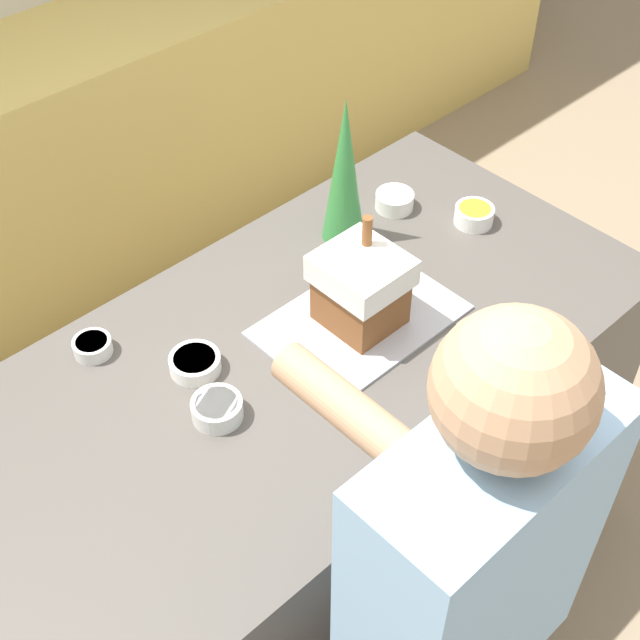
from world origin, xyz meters
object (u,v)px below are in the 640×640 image
object	(u,v)px
candy_bowl_center_rear	(195,363)
candy_bowl_behind_tray	(92,346)
gingerbread_house	(361,288)
candy_bowl_near_tray_right	(395,200)
decorative_tree	(344,171)
baking_tray	(360,320)
candy_bowl_front_corner	(474,215)
candy_bowl_near_tray_left	(217,408)

from	to	relation	value
candy_bowl_center_rear	candy_bowl_behind_tray	size ratio (longest dim) A/B	1.31
gingerbread_house	candy_bowl_behind_tray	world-z (taller)	gingerbread_house
gingerbread_house	candy_bowl_near_tray_right	bearing A→B (deg)	33.00
decorative_tree	baking_tray	bearing A→B (deg)	-127.41
candy_bowl_near_tray_right	candy_bowl_front_corner	size ratio (longest dim) A/B	0.99
candy_bowl_near_tray_right	baking_tray	bearing A→B (deg)	-147.00
gingerbread_house	candy_bowl_near_tray_left	distance (m)	0.45
gingerbread_house	decorative_tree	world-z (taller)	decorative_tree
gingerbread_house	candy_bowl_near_tray_right	world-z (taller)	gingerbread_house
gingerbread_house	decorative_tree	xyz separation A→B (m)	(0.20, 0.27, 0.10)
candy_bowl_near_tray_right	candy_bowl_behind_tray	bearing A→B (deg)	173.73
candy_bowl_near_tray_left	candy_bowl_behind_tray	bearing A→B (deg)	104.54
gingerbread_house	candy_bowl_near_tray_left	xyz separation A→B (m)	(-0.44, 0.00, -0.08)
baking_tray	candy_bowl_near_tray_left	distance (m)	0.44
candy_bowl_behind_tray	candy_bowl_front_corner	bearing A→B (deg)	-16.04
baking_tray	candy_bowl_center_rear	distance (m)	0.41
gingerbread_house	candy_bowl_center_rear	distance (m)	0.42
gingerbread_house	candy_bowl_behind_tray	xyz separation A→B (m)	(-0.53, 0.36, -0.09)
baking_tray	candy_bowl_behind_tray	size ratio (longest dim) A/B	5.25
decorative_tree	candy_bowl_near_tray_right	world-z (taller)	decorative_tree
decorative_tree	candy_bowl_behind_tray	size ratio (longest dim) A/B	4.59
candy_bowl_center_rear	candy_bowl_behind_tray	xyz separation A→B (m)	(-0.14, 0.21, -0.00)
candy_bowl_behind_tray	decorative_tree	bearing A→B (deg)	-7.04
gingerbread_house	candy_bowl_near_tray_right	distance (m)	0.48
baking_tray	gingerbread_house	world-z (taller)	gingerbread_house
gingerbread_house	candy_bowl_near_tray_left	size ratio (longest dim) A/B	2.37
candy_bowl_center_rear	candy_bowl_behind_tray	world-z (taller)	candy_bowl_center_rear
candy_bowl_center_rear	candy_bowl_near_tray_right	size ratio (longest dim) A/B	1.12
candy_bowl_front_corner	gingerbread_house	bearing A→B (deg)	-173.19
gingerbread_house	candy_bowl_behind_tray	bearing A→B (deg)	146.03
candy_bowl_behind_tray	baking_tray	bearing A→B (deg)	-34.00
candy_bowl_near_tray_right	candy_bowl_center_rear	bearing A→B (deg)	-172.23
candy_bowl_front_corner	candy_bowl_center_rear	bearing A→B (deg)	174.31
candy_bowl_near_tray_left	candy_bowl_near_tray_right	world-z (taller)	same
candy_bowl_center_rear	candy_bowl_near_tray_right	distance (m)	0.79
candy_bowl_near_tray_left	candy_bowl_center_rear	size ratio (longest dim) A/B	0.95
gingerbread_house	candy_bowl_front_corner	distance (m)	0.51
decorative_tree	candy_bowl_front_corner	distance (m)	0.41
candy_bowl_near_tray_left	candy_bowl_center_rear	bearing A→B (deg)	70.83
decorative_tree	candy_bowl_near_tray_left	size ratio (longest dim) A/B	3.67
candy_bowl_center_rear	candy_bowl_near_tray_right	world-z (taller)	candy_bowl_near_tray_right
gingerbread_house	decorative_tree	distance (m)	0.35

